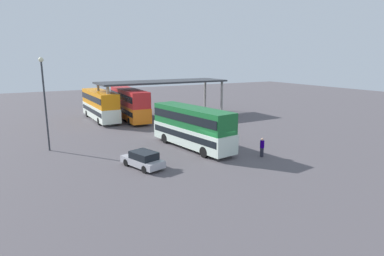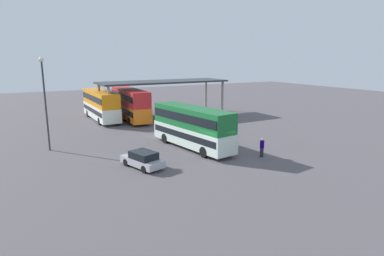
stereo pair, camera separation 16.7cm
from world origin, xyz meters
TOP-DOWN VIEW (x-y plane):
  - ground_plane at (0.00, 0.00)m, footprint 140.00×140.00m
  - double_decker_main at (-0.38, 3.77)m, footprint 3.95×10.51m
  - parked_hatchback at (-6.68, 0.55)m, footprint 2.71×4.19m
  - double_decker_near_canopy at (-4.71, 22.88)m, footprint 2.75×11.32m
  - double_decker_mid_row at (-1.00, 21.02)m, footprint 2.88×11.63m
  - depot_canopy at (4.29, 21.11)m, footprint 19.25×6.45m
  - lamppost_tall at (-12.79, 9.56)m, footprint 0.44×0.44m
  - pedestrian_waiting at (3.69, -1.83)m, footprint 0.38×0.38m

SIDE VIEW (x-z plane):
  - ground_plane at x=0.00m, z-range 0.00..0.00m
  - parked_hatchback at x=-6.68m, z-range 0.00..1.35m
  - pedestrian_waiting at x=3.69m, z-range 0.00..1.71m
  - double_decker_main at x=-0.38m, z-range 0.20..4.23m
  - double_decker_near_canopy at x=-4.71m, z-range 0.20..4.32m
  - double_decker_mid_row at x=-1.00m, z-range 0.21..4.59m
  - depot_canopy at x=4.29m, z-range 2.33..7.69m
  - lamppost_tall at x=-12.79m, z-range 1.05..9.80m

